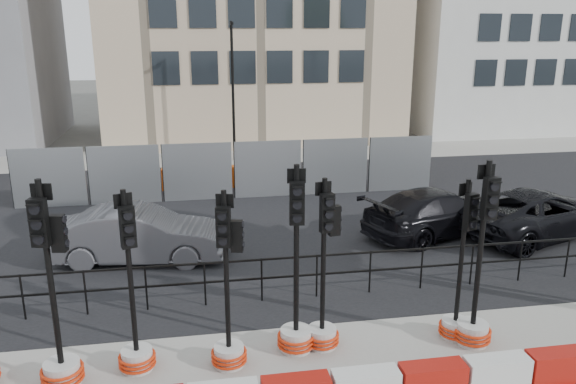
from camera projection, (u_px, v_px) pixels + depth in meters
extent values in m
plane|color=#51514C|center=(270.00, 330.00, 10.95)|extent=(120.00, 120.00, 0.00)
cube|color=black|center=(239.00, 216.00, 17.57)|extent=(40.00, 14.00, 0.03)
cube|color=gray|center=(222.00, 156.00, 26.10)|extent=(40.00, 4.00, 0.02)
cylinder|color=black|center=(23.00, 298.00, 11.17)|extent=(0.04, 0.04, 1.00)
cylinder|color=black|center=(86.00, 293.00, 11.36)|extent=(0.04, 0.04, 1.00)
cylinder|color=black|center=(146.00, 289.00, 11.56)|extent=(0.04, 0.04, 1.00)
cylinder|color=black|center=(205.00, 285.00, 11.75)|extent=(0.04, 0.04, 1.00)
cylinder|color=black|center=(262.00, 280.00, 11.95)|extent=(0.04, 0.04, 1.00)
cylinder|color=black|center=(317.00, 276.00, 12.14)|extent=(0.04, 0.04, 1.00)
cylinder|color=black|center=(370.00, 273.00, 12.34)|extent=(0.04, 0.04, 1.00)
cylinder|color=black|center=(422.00, 269.00, 12.53)|extent=(0.04, 0.04, 1.00)
cylinder|color=black|center=(472.00, 265.00, 12.73)|extent=(0.04, 0.04, 1.00)
cylinder|color=black|center=(520.00, 262.00, 12.92)|extent=(0.04, 0.04, 1.00)
cylinder|color=black|center=(567.00, 258.00, 13.12)|extent=(0.04, 0.04, 1.00)
cube|color=black|center=(261.00, 260.00, 11.81)|extent=(18.00, 0.04, 0.04)
cube|color=black|center=(262.00, 278.00, 11.93)|extent=(18.00, 0.04, 0.04)
cube|color=#94979C|center=(49.00, 178.00, 18.22)|extent=(2.30, 0.05, 2.00)
cylinder|color=black|center=(11.00, 180.00, 18.03)|extent=(0.05, 0.05, 2.00)
cube|color=#94979C|center=(125.00, 175.00, 18.61)|extent=(2.30, 0.05, 2.00)
cylinder|color=black|center=(89.00, 177.00, 18.42)|extent=(0.05, 0.05, 2.00)
cube|color=#94979C|center=(198.00, 172.00, 19.00)|extent=(2.30, 0.05, 2.00)
cylinder|color=black|center=(163.00, 174.00, 18.81)|extent=(0.05, 0.05, 2.00)
cube|color=#94979C|center=(268.00, 169.00, 19.39)|extent=(2.30, 0.05, 2.00)
cylinder|color=black|center=(235.00, 171.00, 19.20)|extent=(0.05, 0.05, 2.00)
cube|color=#94979C|center=(335.00, 167.00, 19.78)|extent=(2.30, 0.05, 2.00)
cylinder|color=black|center=(303.00, 168.00, 19.59)|extent=(0.05, 0.05, 2.00)
cube|color=#94979C|center=(400.00, 164.00, 20.17)|extent=(2.30, 0.05, 2.00)
cylinder|color=black|center=(369.00, 165.00, 19.98)|extent=(0.05, 0.05, 2.00)
cube|color=orange|center=(119.00, 182.00, 20.13)|extent=(1.00, 0.40, 0.80)
cube|color=orange|center=(176.00, 179.00, 20.46)|extent=(1.00, 0.40, 0.80)
cube|color=orange|center=(231.00, 177.00, 20.78)|extent=(1.00, 0.40, 0.80)
cube|color=orange|center=(284.00, 175.00, 21.11)|extent=(1.00, 0.40, 0.80)
cylinder|color=black|center=(233.00, 93.00, 24.40)|extent=(0.12, 0.12, 6.00)
cube|color=black|center=(232.00, 23.00, 23.36)|extent=(0.12, 0.50, 0.12)
cube|color=#AE1C0D|center=(432.00, 379.00, 8.49)|extent=(1.00, 0.35, 0.50)
cube|color=silver|center=(496.00, 372.00, 8.66)|extent=(1.00, 0.35, 0.50)
cube|color=#AE1C0D|center=(558.00, 366.00, 8.83)|extent=(1.00, 0.35, 0.50)
cylinder|color=silver|center=(63.00, 373.00, 9.20)|extent=(0.58, 0.58, 0.43)
torus|color=red|center=(63.00, 378.00, 9.22)|extent=(0.69, 0.69, 0.05)
torus|color=red|center=(63.00, 373.00, 9.20)|extent=(0.69, 0.69, 0.05)
torus|color=red|center=(62.00, 369.00, 9.18)|extent=(0.69, 0.69, 0.05)
cylinder|color=black|center=(50.00, 278.00, 8.73)|extent=(0.10, 0.10, 3.20)
cube|color=black|center=(39.00, 223.00, 8.34)|extent=(0.28, 0.19, 0.75)
cylinder|color=black|center=(39.00, 240.00, 8.32)|extent=(0.17, 0.08, 0.16)
cylinder|color=black|center=(37.00, 225.00, 8.26)|extent=(0.17, 0.08, 0.16)
cylinder|color=black|center=(35.00, 210.00, 8.19)|extent=(0.17, 0.08, 0.16)
cube|color=black|center=(41.00, 192.00, 8.40)|extent=(0.32, 0.09, 0.26)
cube|color=black|center=(58.00, 233.00, 8.52)|extent=(0.24, 0.18, 0.59)
cylinder|color=silver|center=(137.00, 360.00, 9.62)|extent=(0.53, 0.53, 0.39)
torus|color=red|center=(138.00, 364.00, 9.64)|extent=(0.64, 0.64, 0.05)
torus|color=red|center=(137.00, 360.00, 9.62)|extent=(0.64, 0.64, 0.05)
torus|color=red|center=(137.00, 356.00, 9.60)|extent=(0.64, 0.64, 0.05)
cylinder|color=black|center=(130.00, 276.00, 9.18)|extent=(0.09, 0.09, 2.94)
cube|color=black|center=(128.00, 227.00, 8.84)|extent=(0.27, 0.21, 0.69)
cylinder|color=black|center=(130.00, 241.00, 8.83)|extent=(0.15, 0.10, 0.15)
cylinder|color=black|center=(129.00, 229.00, 8.77)|extent=(0.15, 0.10, 0.15)
cylinder|color=black|center=(128.00, 216.00, 8.71)|extent=(0.15, 0.10, 0.15)
cube|color=black|center=(123.00, 201.00, 8.88)|extent=(0.29, 0.13, 0.24)
cylinder|color=silver|center=(229.00, 356.00, 9.74)|extent=(0.52, 0.52, 0.39)
torus|color=red|center=(229.00, 360.00, 9.76)|extent=(0.63, 0.63, 0.05)
torus|color=red|center=(229.00, 356.00, 9.74)|extent=(0.63, 0.63, 0.05)
torus|color=red|center=(229.00, 352.00, 9.72)|extent=(0.63, 0.63, 0.05)
cylinder|color=black|center=(226.00, 274.00, 9.31)|extent=(0.09, 0.09, 2.89)
cube|color=black|center=(223.00, 227.00, 8.96)|extent=(0.26, 0.19, 0.68)
cylinder|color=black|center=(223.00, 241.00, 8.94)|extent=(0.15, 0.08, 0.14)
cylinder|color=black|center=(223.00, 229.00, 8.88)|extent=(0.15, 0.08, 0.14)
cylinder|color=black|center=(222.00, 216.00, 8.82)|extent=(0.15, 0.08, 0.14)
cube|color=black|center=(225.00, 201.00, 9.02)|extent=(0.29, 0.10, 0.23)
cube|color=black|center=(237.00, 236.00, 9.11)|extent=(0.22, 0.17, 0.53)
cylinder|color=silver|center=(296.00, 340.00, 10.21)|extent=(0.57, 0.57, 0.42)
torus|color=red|center=(296.00, 344.00, 10.23)|extent=(0.69, 0.69, 0.05)
torus|color=red|center=(296.00, 340.00, 10.21)|extent=(0.69, 0.69, 0.05)
torus|color=red|center=(296.00, 335.00, 10.19)|extent=(0.69, 0.69, 0.05)
cylinder|color=black|center=(296.00, 253.00, 9.74)|extent=(0.10, 0.10, 3.17)
cube|color=black|center=(297.00, 203.00, 9.35)|extent=(0.27, 0.18, 0.74)
cylinder|color=black|center=(297.00, 218.00, 9.34)|extent=(0.16, 0.07, 0.16)
cylinder|color=black|center=(297.00, 205.00, 9.27)|extent=(0.16, 0.07, 0.16)
cylinder|color=black|center=(297.00, 191.00, 9.21)|extent=(0.16, 0.07, 0.16)
cube|color=black|center=(296.00, 176.00, 9.42)|extent=(0.32, 0.07, 0.25)
cylinder|color=silver|center=(322.00, 337.00, 10.32)|extent=(0.53, 0.53, 0.39)
torus|color=red|center=(322.00, 341.00, 10.34)|extent=(0.64, 0.64, 0.05)
torus|color=red|center=(322.00, 337.00, 10.32)|extent=(0.64, 0.64, 0.05)
torus|color=red|center=(322.00, 334.00, 10.29)|extent=(0.64, 0.64, 0.05)
cylinder|color=black|center=(323.00, 259.00, 9.88)|extent=(0.09, 0.09, 2.93)
cube|color=black|center=(327.00, 213.00, 9.53)|extent=(0.26, 0.18, 0.68)
cylinder|color=black|center=(329.00, 226.00, 9.52)|extent=(0.15, 0.07, 0.15)
cylinder|color=black|center=(329.00, 214.00, 9.46)|extent=(0.15, 0.07, 0.15)
cylinder|color=black|center=(329.00, 202.00, 9.40)|extent=(0.15, 0.07, 0.15)
cube|color=black|center=(323.00, 188.00, 9.58)|extent=(0.29, 0.08, 0.23)
cube|color=black|center=(334.00, 221.00, 9.76)|extent=(0.22, 0.16, 0.54)
cylinder|color=silver|center=(455.00, 329.00, 10.63)|extent=(0.51, 0.51, 0.38)
torus|color=red|center=(455.00, 332.00, 10.65)|extent=(0.61, 0.61, 0.05)
torus|color=red|center=(455.00, 329.00, 10.63)|extent=(0.61, 0.61, 0.05)
torus|color=red|center=(455.00, 325.00, 10.61)|extent=(0.61, 0.61, 0.05)
cylinder|color=black|center=(462.00, 255.00, 10.21)|extent=(0.09, 0.09, 2.84)
cube|color=black|center=(471.00, 212.00, 9.87)|extent=(0.26, 0.20, 0.66)
cylinder|color=black|center=(473.00, 224.00, 9.87)|extent=(0.15, 0.09, 0.14)
cylinder|color=black|center=(474.00, 213.00, 9.81)|extent=(0.15, 0.09, 0.14)
cylinder|color=black|center=(475.00, 202.00, 9.75)|extent=(0.15, 0.09, 0.14)
cube|color=black|center=(465.00, 189.00, 9.91)|extent=(0.28, 0.12, 0.23)
cylinder|color=silver|center=(472.00, 333.00, 10.42)|extent=(0.57, 0.57, 0.43)
torus|color=red|center=(471.00, 337.00, 10.44)|extent=(0.69, 0.69, 0.05)
torus|color=red|center=(472.00, 333.00, 10.42)|extent=(0.69, 0.69, 0.05)
torus|color=red|center=(472.00, 329.00, 10.39)|extent=(0.69, 0.69, 0.05)
cylinder|color=black|center=(481.00, 248.00, 9.94)|extent=(0.10, 0.10, 3.19)
cube|color=black|center=(490.00, 198.00, 9.56)|extent=(0.27, 0.17, 0.74)
cylinder|color=black|center=(492.00, 213.00, 9.55)|extent=(0.16, 0.06, 0.16)
cylinder|color=black|center=(493.00, 200.00, 9.48)|extent=(0.16, 0.06, 0.16)
cylinder|color=black|center=(495.00, 186.00, 9.42)|extent=(0.16, 0.06, 0.16)
cube|color=black|center=(486.00, 172.00, 9.62)|extent=(0.32, 0.06, 0.26)
imported|color=#505055|center=(140.00, 235.00, 14.06)|extent=(2.47, 4.58, 1.39)
imported|color=black|center=(437.00, 212.00, 15.94)|extent=(4.92, 5.82, 1.33)
imported|color=black|center=(537.00, 213.00, 15.81)|extent=(5.22, 6.21, 1.34)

